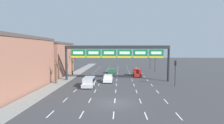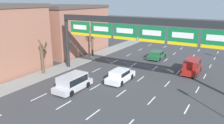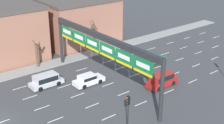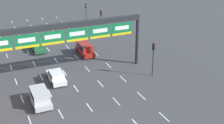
{
  "view_description": "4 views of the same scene",
  "coord_description": "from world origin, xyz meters",
  "px_view_note": "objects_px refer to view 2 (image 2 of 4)",
  "views": [
    {
      "loc": [
        0.61,
        -21.41,
        6.82
      ],
      "look_at": [
        -0.92,
        13.2,
        4.13
      ],
      "focal_mm": 28.0,
      "sensor_mm": 36.0,
      "label": 1
    },
    {
      "loc": [
        9.79,
        -7.36,
        9.34
      ],
      "look_at": [
        -3.18,
        14.45,
        2.05
      ],
      "focal_mm": 35.0,
      "sensor_mm": 36.0,
      "label": 2
    },
    {
      "loc": [
        30.53,
        -7.5,
        19.31
      ],
      "look_at": [
        2.33,
        14.84,
        4.42
      ],
      "focal_mm": 50.0,
      "sensor_mm": 36.0,
      "label": 3
    },
    {
      "loc": [
        -9.85,
        -22.58,
        18.32
      ],
      "look_at": [
        2.91,
        6.34,
        4.9
      ],
      "focal_mm": 50.0,
      "sensor_mm": 36.0,
      "label": 4
    }
  ],
  "objects_px": {
    "sign_gantry": "(139,30)",
    "tree_bare_closest": "(43,57)",
    "suv_red": "(192,65)",
    "tree_bare_second": "(92,38)",
    "car_white": "(120,75)",
    "car_green": "(157,54)",
    "suv_silver": "(73,82)"
  },
  "relations": [
    {
      "from": "suv_silver",
      "to": "car_green",
      "type": "bearing_deg",
      "value": 79.18
    },
    {
      "from": "sign_gantry",
      "to": "car_white",
      "type": "relative_size",
      "value": 5.01
    },
    {
      "from": "sign_gantry",
      "to": "suv_silver",
      "type": "relative_size",
      "value": 4.84
    },
    {
      "from": "sign_gantry",
      "to": "tree_bare_closest",
      "type": "bearing_deg",
      "value": -161.93
    },
    {
      "from": "suv_silver",
      "to": "car_white",
      "type": "xyz_separation_m",
      "value": [
        3.11,
        4.78,
        -0.18
      ]
    },
    {
      "from": "suv_silver",
      "to": "tree_bare_closest",
      "type": "relative_size",
      "value": 1.01
    },
    {
      "from": "tree_bare_second",
      "to": "sign_gantry",
      "type": "bearing_deg",
      "value": -30.72
    },
    {
      "from": "tree_bare_second",
      "to": "car_white",
      "type": "bearing_deg",
      "value": -39.08
    },
    {
      "from": "suv_red",
      "to": "tree_bare_closest",
      "type": "xyz_separation_m",
      "value": [
        -16.35,
        -10.27,
        1.31
      ]
    },
    {
      "from": "sign_gantry",
      "to": "car_green",
      "type": "height_order",
      "value": "sign_gantry"
    },
    {
      "from": "suv_red",
      "to": "tree_bare_second",
      "type": "relative_size",
      "value": 0.8
    },
    {
      "from": "car_white",
      "to": "tree_bare_closest",
      "type": "relative_size",
      "value": 0.97
    },
    {
      "from": "car_white",
      "to": "sign_gantry",
      "type": "bearing_deg",
      "value": 31.33
    },
    {
      "from": "tree_bare_closest",
      "to": "tree_bare_second",
      "type": "relative_size",
      "value": 0.75
    },
    {
      "from": "sign_gantry",
      "to": "tree_bare_second",
      "type": "xyz_separation_m",
      "value": [
        -11.23,
        6.67,
        -2.95
      ]
    },
    {
      "from": "suv_red",
      "to": "car_white",
      "type": "bearing_deg",
      "value": -131.01
    },
    {
      "from": "sign_gantry",
      "to": "suv_silver",
      "type": "distance_m",
      "value": 9.16
    },
    {
      "from": "sign_gantry",
      "to": "suv_red",
      "type": "bearing_deg",
      "value": 53.3
    },
    {
      "from": "suv_silver",
      "to": "tree_bare_second",
      "type": "height_order",
      "value": "tree_bare_second"
    },
    {
      "from": "sign_gantry",
      "to": "car_white",
      "type": "distance_m",
      "value": 5.71
    },
    {
      "from": "car_green",
      "to": "suv_red",
      "type": "relative_size",
      "value": 0.94
    },
    {
      "from": "suv_red",
      "to": "car_white",
      "type": "xyz_separation_m",
      "value": [
        -6.58,
        -7.57,
        -0.25
      ]
    },
    {
      "from": "suv_silver",
      "to": "car_white",
      "type": "bearing_deg",
      "value": 56.89
    },
    {
      "from": "tree_bare_second",
      "to": "suv_red",
      "type": "bearing_deg",
      "value": -0.54
    },
    {
      "from": "car_green",
      "to": "tree_bare_second",
      "type": "bearing_deg",
      "value": -154.83
    },
    {
      "from": "sign_gantry",
      "to": "tree_bare_closest",
      "type": "distance_m",
      "value": 12.66
    },
    {
      "from": "car_green",
      "to": "sign_gantry",
      "type": "bearing_deg",
      "value": -81.96
    },
    {
      "from": "suv_silver",
      "to": "tree_bare_closest",
      "type": "height_order",
      "value": "tree_bare_closest"
    },
    {
      "from": "car_green",
      "to": "suv_red",
      "type": "bearing_deg",
      "value": -36.03
    },
    {
      "from": "sign_gantry",
      "to": "suv_red",
      "type": "relative_size",
      "value": 4.61
    },
    {
      "from": "suv_silver",
      "to": "tree_bare_second",
      "type": "distance_m",
      "value": 14.21
    },
    {
      "from": "car_green",
      "to": "tree_bare_second",
      "type": "distance_m",
      "value": 10.95
    }
  ]
}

